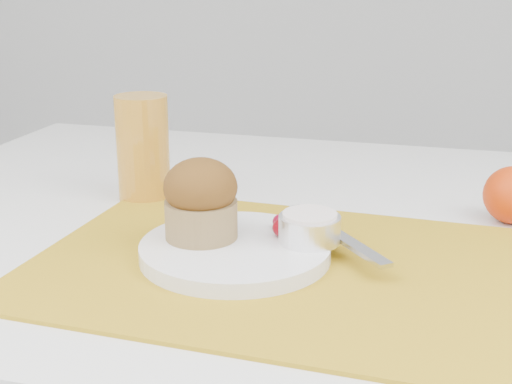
# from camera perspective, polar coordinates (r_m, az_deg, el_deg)

# --- Properties ---
(placemat) EXTENTS (0.50, 0.37, 0.00)m
(placemat) POSITION_cam_1_polar(r_m,az_deg,el_deg) (0.72, 1.53, -5.87)
(placemat) COLOR gold
(placemat) RESTS_ON table
(plate) EXTENTS (0.21, 0.21, 0.02)m
(plate) POSITION_cam_1_polar(r_m,az_deg,el_deg) (0.73, -1.68, -4.69)
(plate) COLOR white
(plate) RESTS_ON placemat
(ramekin) EXTENTS (0.07, 0.07, 0.03)m
(ramekin) POSITION_cam_1_polar(r_m,az_deg,el_deg) (0.73, 4.31, -2.96)
(ramekin) COLOR white
(ramekin) RESTS_ON plate
(cream) EXTENTS (0.07, 0.07, 0.01)m
(cream) POSITION_cam_1_polar(r_m,az_deg,el_deg) (0.72, 4.33, -1.92)
(cream) COLOR white
(cream) RESTS_ON ramekin
(raspberry_near) EXTENTS (0.02, 0.02, 0.02)m
(raspberry_near) POSITION_cam_1_polar(r_m,az_deg,el_deg) (0.76, 2.02, -2.39)
(raspberry_near) COLOR #620217
(raspberry_near) RESTS_ON plate
(raspberry_far) EXTENTS (0.02, 0.02, 0.02)m
(raspberry_far) POSITION_cam_1_polar(r_m,az_deg,el_deg) (0.74, 2.14, -2.87)
(raspberry_far) COLOR #5A020A
(raspberry_far) RESTS_ON plate
(butter_knife) EXTENTS (0.13, 0.15, 0.00)m
(butter_knife) POSITION_cam_1_polar(r_m,az_deg,el_deg) (0.75, 6.38, -3.32)
(butter_knife) COLOR #B7B8C1
(butter_knife) RESTS_ON plate
(juice_glass) EXTENTS (0.08, 0.08, 0.13)m
(juice_glass) POSITION_cam_1_polar(r_m,az_deg,el_deg) (0.92, -9.04, 3.51)
(juice_glass) COLOR orange
(juice_glass) RESTS_ON table
(muffin) EXTENTS (0.10, 0.10, 0.08)m
(muffin) POSITION_cam_1_polar(r_m,az_deg,el_deg) (0.73, -4.44, -0.61)
(muffin) COLOR #9B7C4B
(muffin) RESTS_ON plate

